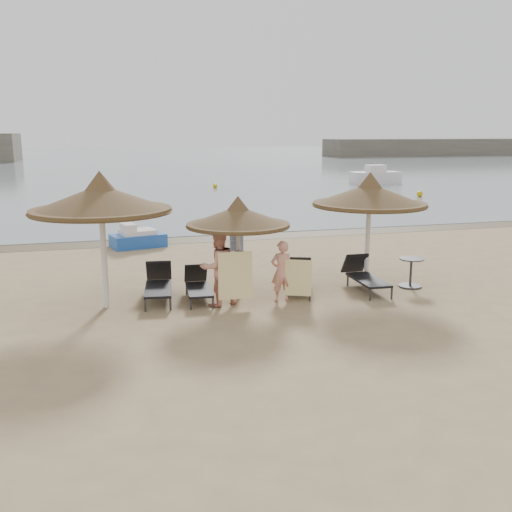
{
  "coord_description": "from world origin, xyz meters",
  "views": [
    {
      "loc": [
        -3.91,
        -12.68,
        4.15
      ],
      "look_at": [
        -0.09,
        1.2,
        1.02
      ],
      "focal_mm": 40.0,
      "sensor_mm": 36.0,
      "label": 1
    }
  ],
  "objects_px": {
    "palapa_right": "(370,195)",
    "lounger_near_right": "(300,277)",
    "person_right": "(282,266)",
    "lounger_far_left": "(159,284)",
    "palapa_center": "(238,217)",
    "lounger_near_left": "(198,285)",
    "side_table": "(411,273)",
    "palapa_left": "(101,199)",
    "lounger_far_right": "(364,275)",
    "pedal_boat": "(137,238)",
    "person_left": "(218,261)"
  },
  "relations": [
    {
      "from": "palapa_left",
      "to": "palapa_center",
      "type": "height_order",
      "value": "palapa_left"
    },
    {
      "from": "lounger_far_right",
      "to": "side_table",
      "type": "distance_m",
      "value": 1.34
    },
    {
      "from": "lounger_near_right",
      "to": "person_right",
      "type": "height_order",
      "value": "person_right"
    },
    {
      "from": "palapa_center",
      "to": "person_left",
      "type": "height_order",
      "value": "palapa_center"
    },
    {
      "from": "lounger_far_right",
      "to": "lounger_near_right",
      "type": "bearing_deg",
      "value": 170.93
    },
    {
      "from": "lounger_near_right",
      "to": "pedal_boat",
      "type": "relative_size",
      "value": 0.91
    },
    {
      "from": "side_table",
      "to": "person_right",
      "type": "distance_m",
      "value": 3.87
    },
    {
      "from": "lounger_near_right",
      "to": "person_left",
      "type": "height_order",
      "value": "person_left"
    },
    {
      "from": "lounger_near_left",
      "to": "side_table",
      "type": "relative_size",
      "value": 2.25
    },
    {
      "from": "lounger_near_left",
      "to": "person_right",
      "type": "distance_m",
      "value": 2.2
    },
    {
      "from": "lounger_near_left",
      "to": "lounger_far_right",
      "type": "xyz_separation_m",
      "value": [
        4.46,
        -0.33,
        0.04
      ]
    },
    {
      "from": "lounger_near_left",
      "to": "person_right",
      "type": "bearing_deg",
      "value": -17.41
    },
    {
      "from": "palapa_left",
      "to": "palapa_right",
      "type": "distance_m",
      "value": 7.07
    },
    {
      "from": "palapa_left",
      "to": "lounger_near_right",
      "type": "distance_m",
      "value": 5.49
    },
    {
      "from": "lounger_near_right",
      "to": "palapa_right",
      "type": "bearing_deg",
      "value": 26.05
    },
    {
      "from": "lounger_far_right",
      "to": "person_right",
      "type": "height_order",
      "value": "person_right"
    },
    {
      "from": "lounger_near_right",
      "to": "lounger_near_left",
      "type": "bearing_deg",
      "value": -159.79
    },
    {
      "from": "lounger_near_right",
      "to": "lounger_far_left",
      "type": "bearing_deg",
      "value": -163.65
    },
    {
      "from": "palapa_right",
      "to": "person_left",
      "type": "bearing_deg",
      "value": -168.35
    },
    {
      "from": "lounger_far_right",
      "to": "pedal_boat",
      "type": "relative_size",
      "value": 0.93
    },
    {
      "from": "palapa_center",
      "to": "lounger_near_left",
      "type": "height_order",
      "value": "palapa_center"
    },
    {
      "from": "palapa_left",
      "to": "palapa_right",
      "type": "xyz_separation_m",
      "value": [
        7.06,
        0.37,
        -0.14
      ]
    },
    {
      "from": "palapa_center",
      "to": "palapa_right",
      "type": "xyz_separation_m",
      "value": [
        3.77,
        0.36,
        0.39
      ]
    },
    {
      "from": "palapa_right",
      "to": "person_right",
      "type": "distance_m",
      "value": 3.38
    },
    {
      "from": "pedal_boat",
      "to": "person_left",
      "type": "bearing_deg",
      "value": -93.69
    },
    {
      "from": "palapa_center",
      "to": "side_table",
      "type": "distance_m",
      "value": 5.08
    },
    {
      "from": "palapa_left",
      "to": "lounger_near_left",
      "type": "height_order",
      "value": "palapa_left"
    },
    {
      "from": "palapa_left",
      "to": "lounger_near_left",
      "type": "bearing_deg",
      "value": 4.08
    },
    {
      "from": "lounger_near_left",
      "to": "person_left",
      "type": "height_order",
      "value": "person_left"
    },
    {
      "from": "palapa_center",
      "to": "pedal_boat",
      "type": "distance_m",
      "value": 7.86
    },
    {
      "from": "side_table",
      "to": "lounger_near_right",
      "type": "bearing_deg",
      "value": 171.6
    },
    {
      "from": "lounger_far_right",
      "to": "person_right",
      "type": "relative_size",
      "value": 1.1
    },
    {
      "from": "lounger_near_left",
      "to": "lounger_near_right",
      "type": "height_order",
      "value": "lounger_near_right"
    },
    {
      "from": "side_table",
      "to": "pedal_boat",
      "type": "xyz_separation_m",
      "value": [
        -6.83,
        7.69,
        -0.05
      ]
    },
    {
      "from": "side_table",
      "to": "pedal_boat",
      "type": "distance_m",
      "value": 10.28
    },
    {
      "from": "palapa_left",
      "to": "side_table",
      "type": "xyz_separation_m",
      "value": [
        8.07,
        -0.29,
        -2.24
      ]
    },
    {
      "from": "palapa_right",
      "to": "lounger_far_left",
      "type": "xyz_separation_m",
      "value": [
        -5.76,
        0.04,
        -2.08
      ]
    },
    {
      "from": "palapa_left",
      "to": "person_left",
      "type": "height_order",
      "value": "palapa_left"
    },
    {
      "from": "lounger_far_left",
      "to": "lounger_near_right",
      "type": "bearing_deg",
      "value": 3.31
    },
    {
      "from": "person_right",
      "to": "lounger_far_left",
      "type": "bearing_deg",
      "value": -20.81
    },
    {
      "from": "lounger_far_left",
      "to": "side_table",
      "type": "height_order",
      "value": "lounger_far_left"
    },
    {
      "from": "lounger_near_right",
      "to": "lounger_far_right",
      "type": "xyz_separation_m",
      "value": [
        1.72,
        -0.33,
        0.03
      ]
    },
    {
      "from": "palapa_right",
      "to": "pedal_boat",
      "type": "distance_m",
      "value": 9.38
    },
    {
      "from": "palapa_right",
      "to": "lounger_near_right",
      "type": "bearing_deg",
      "value": -174.19
    },
    {
      "from": "side_table",
      "to": "person_right",
      "type": "bearing_deg",
      "value": -175.01
    },
    {
      "from": "palapa_right",
      "to": "lounger_far_left",
      "type": "distance_m",
      "value": 6.13
    },
    {
      "from": "lounger_far_left",
      "to": "lounger_far_right",
      "type": "relative_size",
      "value": 1.02
    },
    {
      "from": "lounger_far_left",
      "to": "lounger_far_right",
      "type": "xyz_separation_m",
      "value": [
        5.43,
        -0.59,
        -0.0
      ]
    },
    {
      "from": "side_table",
      "to": "lounger_far_left",
      "type": "bearing_deg",
      "value": 174.06
    },
    {
      "from": "side_table",
      "to": "palapa_right",
      "type": "bearing_deg",
      "value": 146.62
    }
  ]
}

